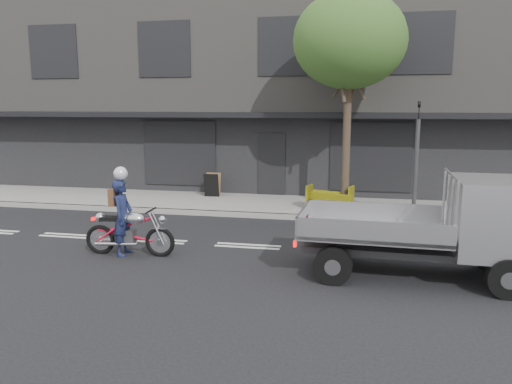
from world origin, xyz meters
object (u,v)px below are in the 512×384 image
object	(u,v)px
street_tree	(350,41)
motorcycle	(129,231)
traffic_light_pole	(416,167)
sandwich_board	(211,185)
construction_barrier	(330,198)
rider	(123,217)
flatbed_ute	(475,220)

from	to	relation	value
street_tree	motorcycle	bearing A→B (deg)	-130.87
street_tree	traffic_light_pole	distance (m)	4.23
street_tree	sandwich_board	size ratio (longest dim) A/B	8.04
traffic_light_pole	motorcycle	distance (m)	8.18
traffic_light_pole	sandwich_board	xyz separation A→B (m)	(-6.72, 2.04, -1.08)
street_tree	sandwich_board	world-z (taller)	street_tree
street_tree	construction_barrier	xyz separation A→B (m)	(-0.46, -0.27, -4.74)
rider	traffic_light_pole	bearing A→B (deg)	-59.10
construction_barrier	sandwich_board	xyz separation A→B (m)	(-4.27, 1.46, 0.03)
construction_barrier	sandwich_board	distance (m)	4.51
rider	flatbed_ute	distance (m)	7.46
street_tree	motorcycle	world-z (taller)	street_tree
motorcycle	flatbed_ute	xyz separation A→B (m)	(7.29, -0.25, 0.65)
street_tree	rider	size ratio (longest dim) A/B	3.87
motorcycle	rider	world-z (taller)	rider
street_tree	flatbed_ute	xyz separation A→B (m)	(2.60, -5.67, -4.07)
traffic_light_pole	flatbed_ute	world-z (taller)	traffic_light_pole
motorcycle	rider	size ratio (longest dim) A/B	1.22
construction_barrier	traffic_light_pole	bearing A→B (deg)	-13.26
rider	sandwich_board	xyz separation A→B (m)	(0.12, 6.62, -0.30)
motorcycle	flatbed_ute	distance (m)	7.33
street_tree	sandwich_board	distance (m)	6.77
flatbed_ute	traffic_light_pole	bearing A→B (deg)	99.19
rider	sandwich_board	bearing A→B (deg)	-3.91
flatbed_ute	sandwich_board	bearing A→B (deg)	138.96
flatbed_ute	construction_barrier	distance (m)	6.24
rider	construction_barrier	size ratio (longest dim) A/B	1.25
traffic_light_pole	sandwich_board	world-z (taller)	traffic_light_pole
traffic_light_pole	construction_barrier	size ratio (longest dim) A/B	2.50
motorcycle	flatbed_ute	size ratio (longest dim) A/B	0.46
street_tree	construction_barrier	distance (m)	4.77
rider	flatbed_ute	bearing A→B (deg)	-94.75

